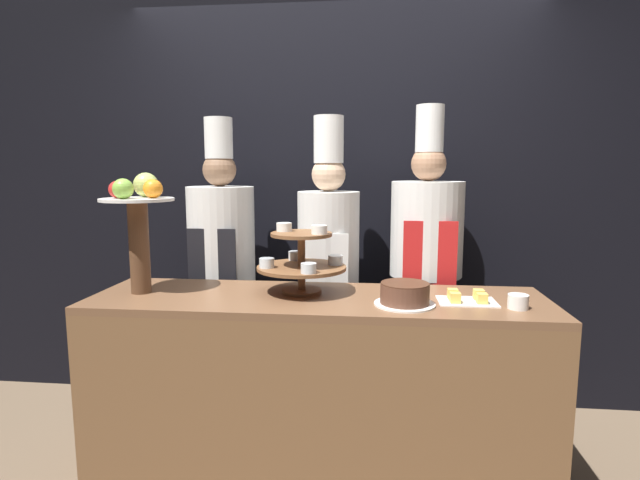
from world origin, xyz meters
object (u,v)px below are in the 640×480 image
(tiered_stand, at_px, (302,259))
(cake_square_tray, at_px, (467,298))
(chef_center_left, at_px, (328,264))
(chef_center_right, at_px, (426,262))
(cup_white, at_px, (518,302))
(cake_round, at_px, (405,294))
(chef_left, at_px, (222,262))
(fruit_pedestal, at_px, (139,215))

(tiered_stand, height_order, cake_square_tray, tiered_stand)
(chef_center_left, bearing_deg, chef_center_right, 0.00)
(cup_white, bearing_deg, cake_square_tray, 156.43)
(tiered_stand, relative_size, cake_round, 1.60)
(tiered_stand, distance_m, cup_white, 0.97)
(cup_white, bearing_deg, tiered_stand, 169.09)
(cup_white, bearing_deg, chef_left, 155.69)
(cake_round, distance_m, cake_square_tray, 0.29)
(cake_round, bearing_deg, fruit_pedestal, 175.45)
(cup_white, relative_size, chef_left, 0.05)
(tiered_stand, bearing_deg, cake_square_tray, -7.40)
(chef_center_right, bearing_deg, chef_left, -179.99)
(cake_round, distance_m, chef_center_right, 0.68)
(cup_white, distance_m, cake_square_tray, 0.21)
(fruit_pedestal, distance_m, cup_white, 1.74)
(cake_round, bearing_deg, chef_left, 146.91)
(cake_square_tray, bearing_deg, chef_center_left, 138.65)
(tiered_stand, relative_size, fruit_pedestal, 0.75)
(tiered_stand, relative_size, chef_center_right, 0.23)
(cake_round, height_order, chef_center_left, chef_center_left)
(fruit_pedestal, xyz_separation_m, chef_center_left, (0.84, 0.56, -0.32))
(fruit_pedestal, xyz_separation_m, cake_round, (1.23, -0.10, -0.32))
(cake_round, xyz_separation_m, chef_center_right, (0.16, 0.66, 0.02))
(cake_square_tray, bearing_deg, cake_round, -164.98)
(cake_round, bearing_deg, cup_white, -1.25)
(cake_round, relative_size, cake_square_tray, 1.05)
(cake_square_tray, xyz_separation_m, chef_left, (-1.29, 0.59, 0.03))
(chef_center_left, bearing_deg, cake_square_tray, -41.35)
(fruit_pedestal, relative_size, cake_square_tray, 2.24)
(cup_white, xyz_separation_m, chef_center_left, (-0.86, 0.67, 0.02))
(cup_white, relative_size, chef_center_left, 0.05)
(cup_white, height_order, chef_left, chef_left)
(fruit_pedestal, height_order, cake_round, fruit_pedestal)
(fruit_pedestal, distance_m, chef_left, 0.69)
(cake_square_tray, bearing_deg, fruit_pedestal, 179.10)
(chef_left, xyz_separation_m, chef_center_left, (0.62, 0.00, 0.01))
(cup_white, distance_m, chef_center_right, 0.74)
(tiered_stand, distance_m, fruit_pedestal, 0.79)
(cake_round, xyz_separation_m, chef_left, (-1.01, 0.66, -0.00))
(tiered_stand, height_order, chef_center_left, chef_center_left)
(chef_center_left, relative_size, chef_center_right, 0.97)
(cup_white, height_order, chef_center_right, chef_center_right)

